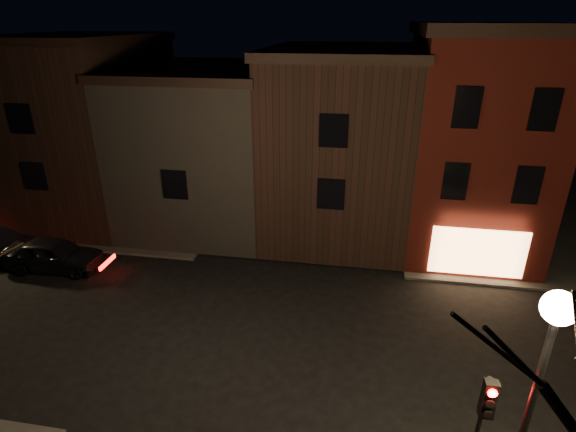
# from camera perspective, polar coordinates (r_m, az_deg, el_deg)

# --- Properties ---
(ground) EXTENTS (120.00, 120.00, 0.00)m
(ground) POSITION_cam_1_polar(r_m,az_deg,el_deg) (17.08, -1.80, -15.30)
(ground) COLOR black
(ground) RESTS_ON ground
(sidewalk_far_left) EXTENTS (30.00, 30.00, 0.12)m
(sidewalk_far_left) POSITION_cam_1_polar(r_m,az_deg,el_deg) (41.47, -24.15, 6.73)
(sidewalk_far_left) COLOR #2D2B28
(sidewalk_far_left) RESTS_ON ground
(corner_building) EXTENTS (6.50, 8.50, 10.50)m
(corner_building) POSITION_cam_1_polar(r_m,az_deg,el_deg) (23.67, 22.55, 8.88)
(corner_building) COLOR #50130E
(corner_building) RESTS_ON ground
(row_building_a) EXTENTS (7.30, 10.30, 9.40)m
(row_building_a) POSITION_cam_1_polar(r_m,az_deg,el_deg) (24.24, 6.57, 9.46)
(row_building_a) COLOR black
(row_building_a) RESTS_ON ground
(row_building_b) EXTENTS (7.80, 10.30, 8.40)m
(row_building_b) POSITION_cam_1_polar(r_m,az_deg,el_deg) (25.78, -9.97, 8.98)
(row_building_b) COLOR black
(row_building_b) RESTS_ON ground
(row_building_c) EXTENTS (7.30, 10.30, 9.90)m
(row_building_c) POSITION_cam_1_polar(r_m,az_deg,el_deg) (28.83, -24.04, 10.40)
(row_building_c) COLOR black
(row_building_c) RESTS_ON ground
(street_lamp_near) EXTENTS (0.60, 0.60, 6.48)m
(street_lamp_near) POSITION_cam_1_polar(r_m,az_deg,el_deg) (9.58, 29.75, -15.60)
(street_lamp_near) COLOR black
(street_lamp_near) RESTS_ON sidewalk_near_right
(traffic_signal) EXTENTS (0.58, 0.38, 4.05)m
(traffic_signal) POSITION_cam_1_polar(r_m,az_deg,el_deg) (11.28, 23.19, -23.57)
(traffic_signal) COLOR black
(traffic_signal) RESTS_ON sidewalk_near_right
(parked_car_a) EXTENTS (4.55, 2.03, 1.52)m
(parked_car_a) POSITION_cam_1_polar(r_m,az_deg,el_deg) (23.50, -27.59, -4.35)
(parked_car_a) COLOR black
(parked_car_a) RESTS_ON ground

